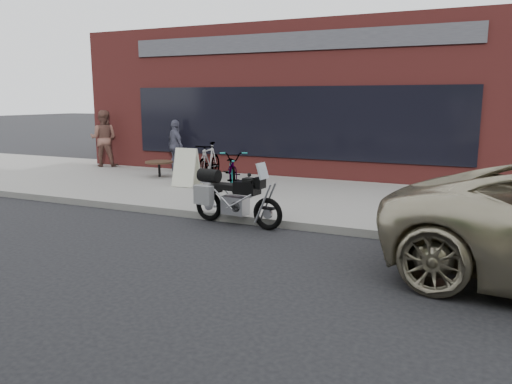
{
  "coord_description": "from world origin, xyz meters",
  "views": [
    {
      "loc": [
        3.05,
        -4.33,
        2.35
      ],
      "look_at": [
        -0.26,
        3.0,
        0.85
      ],
      "focal_mm": 35.0,
      "sensor_mm": 36.0,
      "label": 1
    }
  ],
  "objects_px": {
    "cafe_patron_right": "(176,146)",
    "cafe_table": "(159,163)",
    "sandwich_sign": "(187,167)",
    "cafe_patron_left": "(104,138)",
    "bicycle_front": "(233,170)",
    "bicycle_rear": "(209,161)",
    "motorcycle": "(231,197)"
  },
  "relations": [
    {
      "from": "cafe_patron_right",
      "to": "cafe_table",
      "type": "bearing_deg",
      "value": 133.57
    },
    {
      "from": "sandwich_sign",
      "to": "cafe_patron_left",
      "type": "bearing_deg",
      "value": 153.01
    },
    {
      "from": "bicycle_front",
      "to": "cafe_patron_right",
      "type": "bearing_deg",
      "value": 115.87
    },
    {
      "from": "cafe_table",
      "to": "cafe_patron_left",
      "type": "xyz_separation_m",
      "value": [
        -3.0,
        1.18,
        0.51
      ]
    },
    {
      "from": "sandwich_sign",
      "to": "cafe_patron_right",
      "type": "distance_m",
      "value": 2.75
    },
    {
      "from": "bicycle_rear",
      "to": "cafe_table",
      "type": "height_order",
      "value": "bicycle_rear"
    },
    {
      "from": "cafe_patron_left",
      "to": "cafe_patron_right",
      "type": "relative_size",
      "value": 1.17
    },
    {
      "from": "motorcycle",
      "to": "cafe_patron_right",
      "type": "relative_size",
      "value": 1.23
    },
    {
      "from": "bicycle_rear",
      "to": "cafe_patron_right",
      "type": "relative_size",
      "value": 1.09
    },
    {
      "from": "cafe_patron_left",
      "to": "bicycle_rear",
      "type": "bearing_deg",
      "value": 143.31
    },
    {
      "from": "bicycle_rear",
      "to": "cafe_patron_left",
      "type": "relative_size",
      "value": 0.93
    },
    {
      "from": "motorcycle",
      "to": "cafe_table",
      "type": "bearing_deg",
      "value": 147.16
    },
    {
      "from": "motorcycle",
      "to": "bicycle_rear",
      "type": "height_order",
      "value": "motorcycle"
    },
    {
      "from": "motorcycle",
      "to": "cafe_table",
      "type": "relative_size",
      "value": 2.46
    },
    {
      "from": "motorcycle",
      "to": "sandwich_sign",
      "type": "distance_m",
      "value": 3.66
    },
    {
      "from": "cafe_table",
      "to": "bicycle_rear",
      "type": "bearing_deg",
      "value": 3.26
    },
    {
      "from": "cafe_patron_left",
      "to": "motorcycle",
      "type": "bearing_deg",
      "value": 123.18
    },
    {
      "from": "bicycle_rear",
      "to": "sandwich_sign",
      "type": "relative_size",
      "value": 1.77
    },
    {
      "from": "sandwich_sign",
      "to": "cafe_table",
      "type": "distance_m",
      "value": 1.79
    },
    {
      "from": "motorcycle",
      "to": "cafe_patron_left",
      "type": "xyz_separation_m",
      "value": [
        -7.11,
        4.7,
        0.54
      ]
    },
    {
      "from": "bicycle_front",
      "to": "bicycle_rear",
      "type": "height_order",
      "value": "bicycle_rear"
    },
    {
      "from": "motorcycle",
      "to": "cafe_table",
      "type": "xyz_separation_m",
      "value": [
        -4.11,
        3.52,
        0.03
      ]
    },
    {
      "from": "motorcycle",
      "to": "sandwich_sign",
      "type": "height_order",
      "value": "motorcycle"
    },
    {
      "from": "cafe_patron_left",
      "to": "cafe_patron_right",
      "type": "distance_m",
      "value": 2.81
    },
    {
      "from": "bicycle_rear",
      "to": "motorcycle",
      "type": "bearing_deg",
      "value": -64.97
    },
    {
      "from": "bicycle_front",
      "to": "cafe_patron_left",
      "type": "bearing_deg",
      "value": 130.72
    },
    {
      "from": "motorcycle",
      "to": "sandwich_sign",
      "type": "relative_size",
      "value": 2.0
    },
    {
      "from": "bicycle_front",
      "to": "sandwich_sign",
      "type": "xyz_separation_m",
      "value": [
        -1.28,
        -0.08,
        -0.0
      ]
    },
    {
      "from": "motorcycle",
      "to": "cafe_table",
      "type": "height_order",
      "value": "motorcycle"
    },
    {
      "from": "cafe_table",
      "to": "bicycle_front",
      "type": "bearing_deg",
      "value": -17.15
    },
    {
      "from": "sandwich_sign",
      "to": "cafe_patron_left",
      "type": "distance_m",
      "value": 5.02
    },
    {
      "from": "bicycle_front",
      "to": "cafe_patron_left",
      "type": "height_order",
      "value": "cafe_patron_left"
    }
  ]
}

